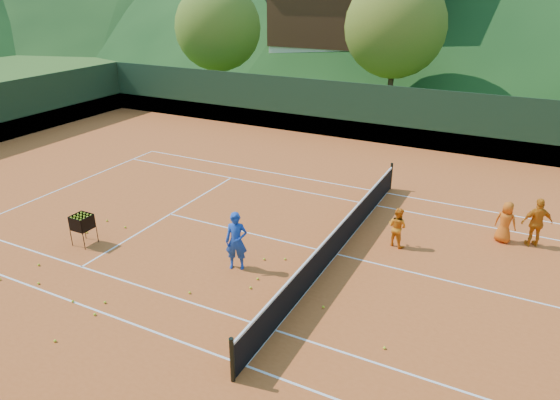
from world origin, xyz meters
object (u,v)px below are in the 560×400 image
at_px(tennis_net, 337,240).
at_px(chalet_left, 357,10).
at_px(student_a, 397,227).
at_px(student_b, 537,223).
at_px(ball_hopper, 82,223).
at_px(student_c, 505,222).
at_px(coach, 236,241).

distance_m(tennis_net, chalet_left, 32.04).
distance_m(student_a, student_b, 4.34).
xyz_separation_m(ball_hopper, chalet_left, (-2.61, 33.02, 4.88)).
bearing_deg(student_a, tennis_net, 63.24).
height_order(tennis_net, chalet_left, chalet_left).
bearing_deg(student_c, student_a, 45.60).
relative_size(student_a, chalet_left, 0.09).
xyz_separation_m(student_a, chalet_left, (-11.46, 28.60, 4.98)).
height_order(student_a, chalet_left, chalet_left).
height_order(coach, ball_hopper, coach).
bearing_deg(student_c, coach, 52.28).
bearing_deg(chalet_left, student_c, -61.64).
height_order(student_a, student_c, student_c).
relative_size(student_a, student_b, 0.80).
height_order(student_b, chalet_left, chalet_left).
height_order(student_c, ball_hopper, student_c).
xyz_separation_m(student_b, chalet_left, (-15.33, 26.64, 4.82)).
relative_size(coach, chalet_left, 0.13).
distance_m(coach, chalet_left, 33.31).
height_order(student_b, tennis_net, student_b).
distance_m(student_c, tennis_net, 5.50).
bearing_deg(chalet_left, tennis_net, -71.57).
xyz_separation_m(student_c, tennis_net, (-4.46, -3.22, -0.18)).
bearing_deg(tennis_net, student_b, 32.19).
height_order(student_a, ball_hopper, student_a).
bearing_deg(student_c, tennis_net, 50.13).
relative_size(student_b, student_c, 1.18).
relative_size(tennis_net, ball_hopper, 12.07).
distance_m(student_c, chalet_left, 30.83).
bearing_deg(chalet_left, student_a, -68.16).
xyz_separation_m(student_a, student_c, (2.99, 1.82, 0.04)).
xyz_separation_m(tennis_net, ball_hopper, (-7.39, -3.02, 0.25)).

